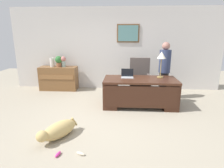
% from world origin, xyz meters
% --- Properties ---
extents(ground_plane, '(12.00, 12.00, 0.00)m').
position_xyz_m(ground_plane, '(0.00, 0.00, 0.00)').
color(ground_plane, '#9E937F').
extents(back_wall, '(7.00, 0.16, 2.70)m').
position_xyz_m(back_wall, '(0.00, 2.60, 1.35)').
color(back_wall, silver).
rests_on(back_wall, ground_plane).
extents(desk, '(1.87, 0.87, 0.73)m').
position_xyz_m(desk, '(0.71, 0.89, 0.40)').
color(desk, '#422316').
rests_on(desk, ground_plane).
extents(credenza, '(1.23, 0.50, 0.78)m').
position_xyz_m(credenza, '(-1.91, 2.25, 0.39)').
color(credenza, brown).
rests_on(credenza, ground_plane).
extents(armchair, '(0.60, 0.59, 1.15)m').
position_xyz_m(armchair, '(0.77, 1.75, 0.51)').
color(armchair, '#564C47').
rests_on(armchair, ground_plane).
extents(person_standing, '(0.32, 0.32, 1.64)m').
position_xyz_m(person_standing, '(1.44, 1.54, 0.84)').
color(person_standing, '#262323').
rests_on(person_standing, ground_plane).
extents(dog_lying, '(0.64, 0.80, 0.30)m').
position_xyz_m(dog_lying, '(-0.90, -0.80, 0.15)').
color(dog_lying, tan).
rests_on(dog_lying, ground_plane).
extents(laptop, '(0.32, 0.22, 0.22)m').
position_xyz_m(laptop, '(0.38, 1.05, 0.79)').
color(laptop, '#B2B5BA').
rests_on(laptop, desk).
extents(desk_lamp, '(0.22, 0.22, 0.68)m').
position_xyz_m(desk_lamp, '(1.25, 1.10, 1.28)').
color(desk_lamp, '#9E8447').
rests_on(desk_lamp, desk).
extents(vase_with_flowers, '(0.17, 0.17, 0.35)m').
position_xyz_m(vase_with_flowers, '(-1.71, 2.25, 0.98)').
color(vase_with_flowers, '#9BBAB0').
rests_on(vase_with_flowers, credenza).
extents(vase_empty, '(0.14, 0.14, 0.29)m').
position_xyz_m(vase_empty, '(-2.10, 2.25, 0.93)').
color(vase_empty, silver).
rests_on(vase_empty, credenza).
extents(potted_plant, '(0.24, 0.24, 0.36)m').
position_xyz_m(potted_plant, '(-1.87, 2.25, 0.98)').
color(potted_plant, brown).
rests_on(potted_plant, credenza).
extents(dog_toy_bone, '(0.08, 0.16, 0.05)m').
position_xyz_m(dog_toy_bone, '(-0.73, -1.31, 0.03)').
color(dog_toy_bone, '#D8338C').
rests_on(dog_toy_bone, ground_plane).
extents(dog_toy_plush, '(0.16, 0.11, 0.05)m').
position_xyz_m(dog_toy_plush, '(-0.38, -1.27, 0.03)').
color(dog_toy_plush, beige).
rests_on(dog_toy_plush, ground_plane).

